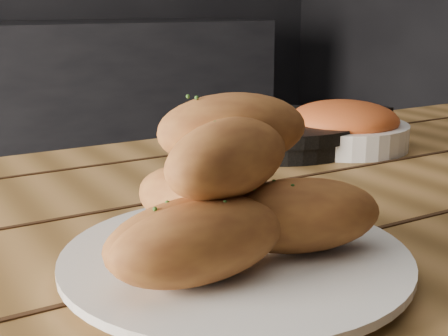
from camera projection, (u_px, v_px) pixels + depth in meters
table at (300, 283)px, 0.75m from camera, size 1.57×0.85×0.75m
plate at (236, 261)px, 0.55m from camera, size 0.31×0.31×0.02m
bread_rolls at (226, 197)px, 0.53m from camera, size 0.26×0.21×0.14m
skillet at (275, 131)px, 1.03m from camera, size 0.43×0.29×0.05m
bowl at (343, 127)px, 1.01m from camera, size 0.21×0.21×0.08m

